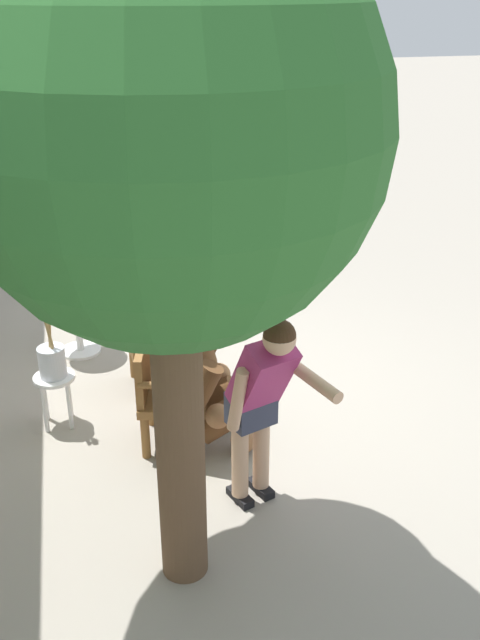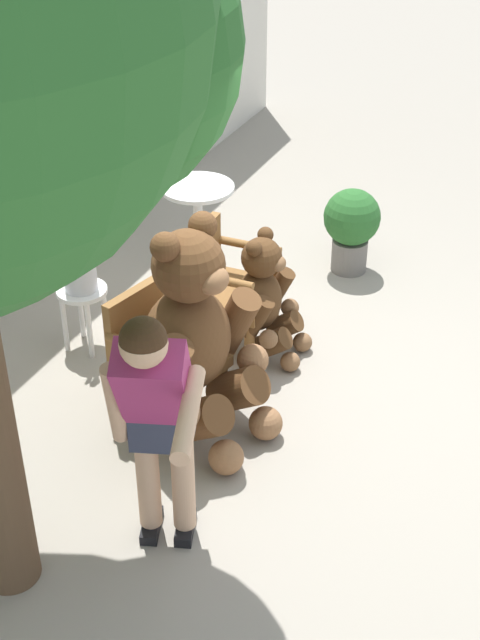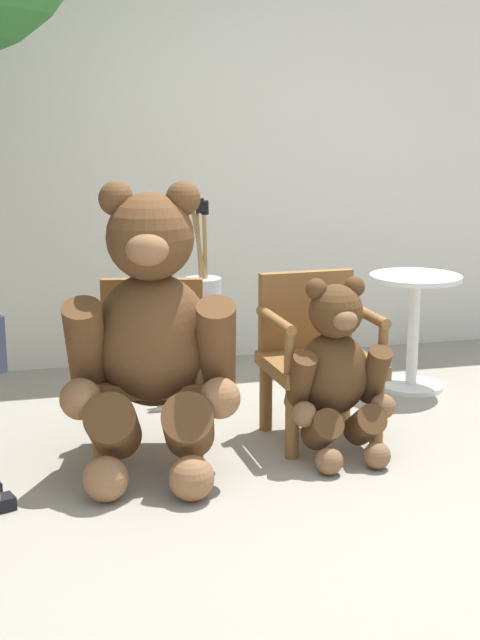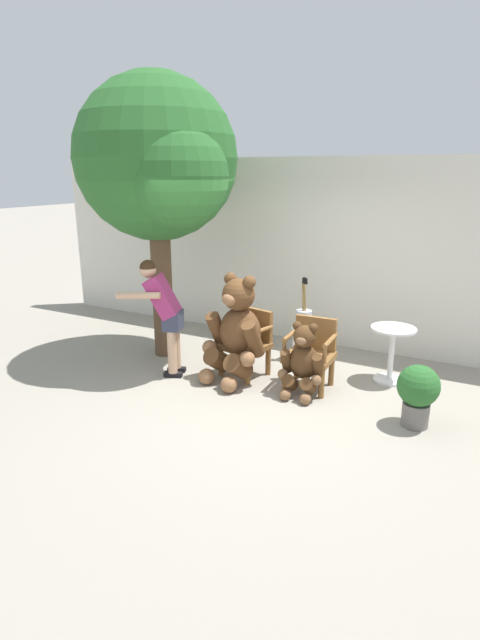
% 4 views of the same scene
% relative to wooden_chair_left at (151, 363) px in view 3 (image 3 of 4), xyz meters
% --- Properties ---
extents(ground_plane, '(60.00, 60.00, 0.00)m').
position_rel_wooden_chair_left_xyz_m(ground_plane, '(0.43, -0.68, -0.46)').
color(ground_plane, gray).
extents(back_wall, '(10.00, 0.16, 2.80)m').
position_rel_wooden_chair_left_xyz_m(back_wall, '(0.43, 1.72, 0.94)').
color(back_wall, silver).
rests_on(back_wall, ground).
extents(wooden_chair_left, '(0.66, 0.63, 0.86)m').
position_rel_wooden_chair_left_xyz_m(wooden_chair_left, '(0.00, 0.00, 0.00)').
color(wooden_chair_left, brown).
rests_on(wooden_chair_left, ground).
extents(wooden_chair_right, '(0.58, 0.54, 0.86)m').
position_rel_wooden_chair_left_xyz_m(wooden_chair_right, '(0.88, 0.00, 0.00)').
color(wooden_chair_right, brown).
rests_on(wooden_chair_right, ground).
extents(teddy_bear_large, '(0.86, 0.86, 1.38)m').
position_rel_wooden_chair_left_xyz_m(teddy_bear_large, '(-0.03, -0.25, 0.21)').
color(teddy_bear_large, brown).
rests_on(teddy_bear_large, ground).
extents(teddy_bear_small, '(0.54, 0.52, 0.90)m').
position_rel_wooden_chair_left_xyz_m(teddy_bear_small, '(0.88, -0.29, -0.02)').
color(teddy_bear_small, '#4C3019').
rests_on(teddy_bear_small, ground).
extents(white_stool, '(0.34, 0.34, 0.46)m').
position_rel_wooden_chair_left_xyz_m(white_stool, '(0.45, 0.85, -0.11)').
color(white_stool, white).
rests_on(white_stool, ground).
extents(brush_bucket, '(0.22, 0.22, 0.74)m').
position_rel_wooden_chair_left_xyz_m(brush_bucket, '(0.45, 0.85, 0.16)').
color(brush_bucket, silver).
rests_on(brush_bucket, white_stool).
extents(round_side_table, '(0.56, 0.56, 0.72)m').
position_rel_wooden_chair_left_xyz_m(round_side_table, '(1.73, 0.63, -0.01)').
color(round_side_table, white).
rests_on(round_side_table, ground).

